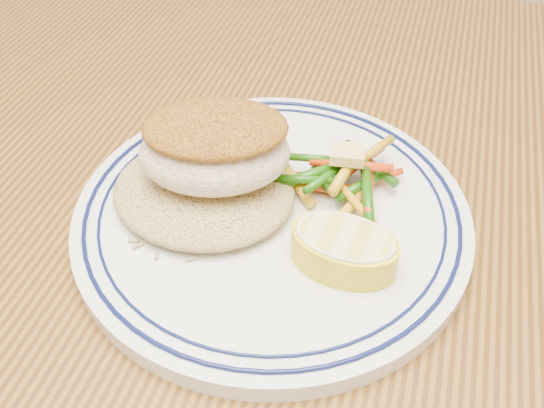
% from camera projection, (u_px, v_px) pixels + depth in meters
% --- Properties ---
extents(dining_table, '(1.50, 0.90, 0.75)m').
position_uv_depth(dining_table, '(311.00, 329.00, 0.50)').
color(dining_table, '#492C0E').
rests_on(dining_table, ground).
extents(plate, '(0.29, 0.29, 0.02)m').
position_uv_depth(plate, '(272.00, 214.00, 0.44)').
color(plate, silver).
rests_on(plate, dining_table).
extents(rice_pilaf, '(0.13, 0.12, 0.03)m').
position_uv_depth(rice_pilaf, '(204.00, 188.00, 0.43)').
color(rice_pilaf, '#9D844E').
rests_on(rice_pilaf, plate).
extents(fish_fillet, '(0.12, 0.10, 0.05)m').
position_uv_depth(fish_fillet, '(215.00, 147.00, 0.42)').
color(fish_fillet, beige).
rests_on(fish_fillet, rice_pilaf).
extents(vegetable_pile, '(0.10, 0.10, 0.03)m').
position_uv_depth(vegetable_pile, '(341.00, 178.00, 0.44)').
color(vegetable_pile, red).
rests_on(vegetable_pile, plate).
extents(butter_pat, '(0.03, 0.02, 0.01)m').
position_uv_depth(butter_pat, '(347.00, 154.00, 0.43)').
color(butter_pat, '#E5C870').
rests_on(butter_pat, vegetable_pile).
extents(lemon_wedge, '(0.07, 0.07, 0.03)m').
position_uv_depth(lemon_wedge, '(344.00, 249.00, 0.39)').
color(lemon_wedge, yellow).
rests_on(lemon_wedge, plate).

